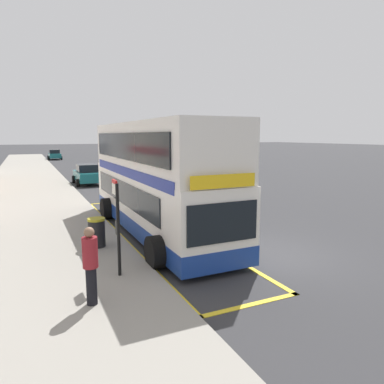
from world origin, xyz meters
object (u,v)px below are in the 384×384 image
at_px(bus_stop_sign, 117,220).
at_px(litter_bin, 97,232).
at_px(pedestrian_waiting_near_sign, 90,263).
at_px(double_decker_bus, 155,182).
at_px(parked_car_white_far, 122,159).
at_px(parked_car_teal_kerbside, 87,174).
at_px(parked_car_teal_across, 55,155).

bearing_deg(bus_stop_sign, litter_bin, 91.78).
xyz_separation_m(pedestrian_waiting_near_sign, litter_bin, (0.88, 4.22, -0.48)).
relative_size(pedestrian_waiting_near_sign, litter_bin, 1.80).
relative_size(double_decker_bus, parked_car_white_far, 2.61).
relative_size(double_decker_bus, parked_car_teal_kerbside, 2.61).
relative_size(bus_stop_sign, parked_car_teal_kerbside, 0.62).
distance_m(parked_car_teal_across, litter_bin, 50.16).
xyz_separation_m(parked_car_teal_kerbside, litter_bin, (-2.43, -17.41, -0.16)).
height_order(parked_car_teal_kerbside, parked_car_white_far, same).
height_order(parked_car_white_far, parked_car_teal_across, same).
bearing_deg(bus_stop_sign, double_decker_bus, 59.01).
relative_size(parked_car_teal_kerbside, pedestrian_waiting_near_sign, 2.35).
xyz_separation_m(parked_car_teal_kerbside, parked_car_white_far, (7.28, 17.57, 0.00)).
distance_m(parked_car_white_far, pedestrian_waiting_near_sign, 40.61).
distance_m(parked_car_teal_kerbside, pedestrian_waiting_near_sign, 21.88).
bearing_deg(parked_car_teal_kerbside, pedestrian_waiting_near_sign, -99.33).
bearing_deg(parked_car_teal_across, parked_car_teal_kerbside, -90.28).
bearing_deg(parked_car_white_far, parked_car_teal_across, -65.73).
xyz_separation_m(bus_stop_sign, pedestrian_waiting_near_sign, (-0.97, -1.47, -0.56)).
height_order(double_decker_bus, parked_car_teal_across, double_decker_bus).
distance_m(bus_stop_sign, pedestrian_waiting_near_sign, 1.85).
bearing_deg(litter_bin, parked_car_teal_kerbside, 82.04).
height_order(double_decker_bus, parked_car_white_far, double_decker_bus).
bearing_deg(parked_car_teal_kerbside, double_decker_bus, -89.94).
relative_size(parked_car_teal_across, litter_bin, 4.23).
relative_size(parked_car_teal_kerbside, parked_car_white_far, 1.00).
bearing_deg(parked_car_teal_across, parked_car_white_far, -64.44).
distance_m(parked_car_teal_kerbside, parked_car_white_far, 19.02).
bearing_deg(parked_car_white_far, bus_stop_sign, 73.94).
distance_m(parked_car_teal_across, pedestrian_waiting_near_sign, 54.42).
height_order(bus_stop_sign, parked_car_teal_across, bus_stop_sign).
height_order(parked_car_teal_kerbside, litter_bin, parked_car_teal_kerbside).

